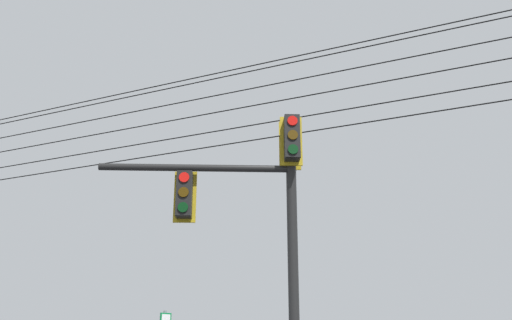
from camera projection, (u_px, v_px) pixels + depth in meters
signal_mast_assembly at (262, 212)px, 11.40m from camera, size 0.97×4.03×6.59m
overhead_wire_span at (238, 102)px, 12.77m from camera, size 10.24×24.42×2.19m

